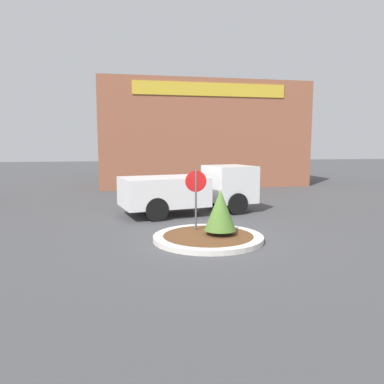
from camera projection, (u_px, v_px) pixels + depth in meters
The scene contains 6 objects.
ground_plane at pixel (208, 240), 12.25m from camera, with size 120.00×120.00×0.00m, color #474749.
traffic_island at pixel (208, 238), 12.24m from camera, with size 3.61×3.61×0.17m.
stop_sign at pixel (196, 190), 12.84m from camera, with size 0.74×0.07×2.25m.
island_shrub at pixel (220, 210), 12.23m from camera, with size 1.05×1.05×1.49m.
utility_truck at pixel (191, 189), 16.90m from camera, with size 6.38×3.45×2.13m.
storefront_building at pixel (201, 135), 28.98m from camera, with size 15.33×6.07×7.68m.
Camera 1 is at (-2.85, -11.62, 3.12)m, focal length 35.00 mm.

